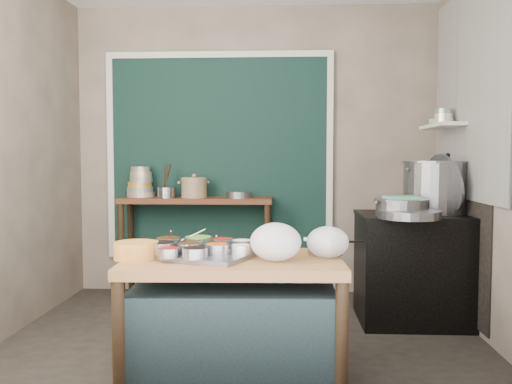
{
  "coord_description": "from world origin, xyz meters",
  "views": [
    {
      "loc": [
        0.28,
        -3.84,
        1.33
      ],
      "look_at": [
        0.07,
        0.25,
        1.07
      ],
      "focal_mm": 38.0,
      "sensor_mm": 36.0,
      "label": 1
    }
  ],
  "objects_px": {
    "saucepan": "(325,245)",
    "ceramic_crock": "(194,189)",
    "condiment_tray": "(200,254)",
    "back_counter": "(197,247)",
    "yellow_basin": "(136,250)",
    "steamer": "(401,207)",
    "prep_table": "(233,322)",
    "utensil_cup": "(167,193)",
    "stove_block": "(415,270)",
    "stock_pot": "(435,187)"
  },
  "relations": [
    {
      "from": "saucepan",
      "to": "ceramic_crock",
      "type": "xyz_separation_m",
      "value": [
        -1.1,
        1.87,
        0.23
      ]
    },
    {
      "from": "condiment_tray",
      "to": "saucepan",
      "type": "distance_m",
      "value": 0.75
    },
    {
      "from": "back_counter",
      "to": "saucepan",
      "type": "height_order",
      "value": "back_counter"
    },
    {
      "from": "yellow_basin",
      "to": "steamer",
      "type": "bearing_deg",
      "value": 33.35
    },
    {
      "from": "ceramic_crock",
      "to": "saucepan",
      "type": "bearing_deg",
      "value": -59.63
    },
    {
      "from": "steamer",
      "to": "prep_table",
      "type": "bearing_deg",
      "value": -137.34
    },
    {
      "from": "utensil_cup",
      "to": "yellow_basin",
      "type": "bearing_deg",
      "value": -82.62
    },
    {
      "from": "stove_block",
      "to": "steamer",
      "type": "bearing_deg",
      "value": -129.44
    },
    {
      "from": "stove_block",
      "to": "condiment_tray",
      "type": "relative_size",
      "value": 1.49
    },
    {
      "from": "saucepan",
      "to": "steamer",
      "type": "relative_size",
      "value": 0.53
    },
    {
      "from": "stove_block",
      "to": "yellow_basin",
      "type": "relative_size",
      "value": 3.54
    },
    {
      "from": "stove_block",
      "to": "steamer",
      "type": "xyz_separation_m",
      "value": [
        -0.16,
        -0.2,
        0.52
      ]
    },
    {
      "from": "prep_table",
      "to": "back_counter",
      "type": "bearing_deg",
      "value": 103.02
    },
    {
      "from": "ceramic_crock",
      "to": "stock_pot",
      "type": "distance_m",
      "value": 2.17
    },
    {
      "from": "back_counter",
      "to": "steamer",
      "type": "distance_m",
      "value": 2.03
    },
    {
      "from": "back_counter",
      "to": "yellow_basin",
      "type": "relative_size",
      "value": 5.7
    },
    {
      "from": "back_counter",
      "to": "condiment_tray",
      "type": "height_order",
      "value": "back_counter"
    },
    {
      "from": "back_counter",
      "to": "utensil_cup",
      "type": "distance_m",
      "value": 0.6
    },
    {
      "from": "steamer",
      "to": "stove_block",
      "type": "bearing_deg",
      "value": 50.56
    },
    {
      "from": "stove_block",
      "to": "back_counter",
      "type": "bearing_deg",
      "value": 158.98
    },
    {
      "from": "yellow_basin",
      "to": "saucepan",
      "type": "relative_size",
      "value": 1.15
    },
    {
      "from": "condiment_tray",
      "to": "ceramic_crock",
      "type": "relative_size",
      "value": 2.33
    },
    {
      "from": "utensil_cup",
      "to": "stock_pot",
      "type": "height_order",
      "value": "stock_pot"
    },
    {
      "from": "condiment_tray",
      "to": "back_counter",
      "type": "bearing_deg",
      "value": 99.69
    },
    {
      "from": "saucepan",
      "to": "utensil_cup",
      "type": "height_order",
      "value": "utensil_cup"
    },
    {
      "from": "prep_table",
      "to": "stove_block",
      "type": "xyz_separation_m",
      "value": [
        1.36,
        1.3,
        0.05
      ]
    },
    {
      "from": "condiment_tray",
      "to": "saucepan",
      "type": "height_order",
      "value": "saucepan"
    },
    {
      "from": "back_counter",
      "to": "condiment_tray",
      "type": "bearing_deg",
      "value": -80.31
    },
    {
      "from": "prep_table",
      "to": "saucepan",
      "type": "bearing_deg",
      "value": 12.19
    },
    {
      "from": "prep_table",
      "to": "ceramic_crock",
      "type": "bearing_deg",
      "value": 103.63
    },
    {
      "from": "stove_block",
      "to": "saucepan",
      "type": "height_order",
      "value": "saucepan"
    },
    {
      "from": "back_counter",
      "to": "condiment_tray",
      "type": "xyz_separation_m",
      "value": [
        0.34,
        -2.0,
        0.29
      ]
    },
    {
      "from": "steamer",
      "to": "yellow_basin",
      "type": "bearing_deg",
      "value": -146.65
    },
    {
      "from": "utensil_cup",
      "to": "steamer",
      "type": "xyz_separation_m",
      "value": [
        2.01,
        -0.87,
        -0.05
      ]
    },
    {
      "from": "condiment_tray",
      "to": "utensil_cup",
      "type": "distance_m",
      "value": 2.05
    },
    {
      "from": "stove_block",
      "to": "yellow_basin",
      "type": "height_order",
      "value": "stove_block"
    },
    {
      "from": "condiment_tray",
      "to": "steamer",
      "type": "bearing_deg",
      "value": 37.43
    },
    {
      "from": "stock_pot",
      "to": "steamer",
      "type": "relative_size",
      "value": 1.3
    },
    {
      "from": "utensil_cup",
      "to": "prep_table",
      "type": "bearing_deg",
      "value": -67.55
    },
    {
      "from": "yellow_basin",
      "to": "utensil_cup",
      "type": "bearing_deg",
      "value": 97.38
    },
    {
      "from": "stove_block",
      "to": "condiment_tray",
      "type": "bearing_deg",
      "value": -140.9
    },
    {
      "from": "condiment_tray",
      "to": "stock_pot",
      "type": "distance_m",
      "value": 2.23
    },
    {
      "from": "prep_table",
      "to": "yellow_basin",
      "type": "xyz_separation_m",
      "value": [
        -0.55,
        -0.05,
        0.42
      ]
    },
    {
      "from": "condiment_tray",
      "to": "stock_pot",
      "type": "xyz_separation_m",
      "value": [
        1.73,
        1.37,
        0.33
      ]
    },
    {
      "from": "saucepan",
      "to": "steamer",
      "type": "height_order",
      "value": "steamer"
    },
    {
      "from": "steamer",
      "to": "back_counter",
      "type": "bearing_deg",
      "value": 151.84
    },
    {
      "from": "utensil_cup",
      "to": "stove_block",
      "type": "bearing_deg",
      "value": -17.25
    },
    {
      "from": "saucepan",
      "to": "back_counter",
      "type": "bearing_deg",
      "value": 104.0
    },
    {
      "from": "saucepan",
      "to": "ceramic_crock",
      "type": "height_order",
      "value": "ceramic_crock"
    },
    {
      "from": "prep_table",
      "to": "stove_block",
      "type": "distance_m",
      "value": 1.88
    }
  ]
}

